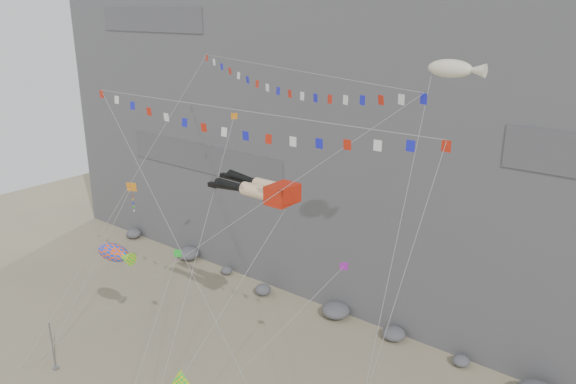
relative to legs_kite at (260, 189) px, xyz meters
name	(u,v)px	position (x,y,z in m)	size (l,w,h in m)	color
cliff	(427,31)	(-0.70, 26.08, 9.59)	(80.00, 28.00, 50.00)	slate
talus_boulders	(336,311)	(-0.70, 11.08, -14.81)	(60.00, 3.00, 1.20)	#5A5A5F
anchor_pole_left	(52,346)	(-13.70, -9.26, -13.32)	(0.12, 0.12, 4.16)	gray
legs_kite	(260,189)	(0.00, 0.00, 0.00)	(7.07, 15.64, 21.16)	red
flag_banner_upper	(283,69)	(-0.88, 3.67, 7.72)	(28.18, 19.69, 31.21)	red
flag_banner_lower	(234,110)	(1.25, -3.62, 6.05)	(26.34, 4.91, 24.29)	red
harlequin_kite	(131,188)	(-12.25, -1.73, -1.96)	(3.20, 9.21, 15.99)	red
fish_windsock	(113,252)	(-11.13, -4.70, -6.24)	(6.57, 5.74, 11.21)	#FF4D0D
blimp_windsock	(450,70)	(11.29, 3.65, 8.43)	(3.79, 11.61, 26.24)	beige
small_kite_a	(232,124)	(-5.06, 2.68, 3.44)	(5.40, 15.04, 24.58)	orange
small_kite_b	(340,270)	(7.53, -1.29, -3.36)	(8.40, 9.97, 17.20)	purple
small_kite_c	(177,256)	(-4.29, -4.10, -4.80)	(4.00, 10.27, 14.76)	green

